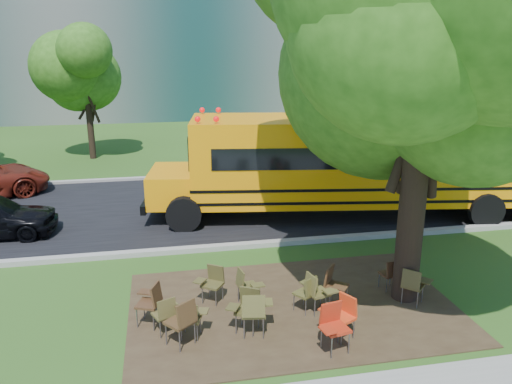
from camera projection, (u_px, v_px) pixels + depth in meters
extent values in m
plane|color=#274716|center=(244.00, 301.00, 11.15)|extent=(160.00, 160.00, 0.00)
cube|color=#382819|center=(293.00, 307.00, 10.86)|extent=(7.00, 4.50, 0.03)
cube|color=black|center=(210.00, 205.00, 17.74)|extent=(80.00, 8.00, 0.04)
cube|color=gray|center=(226.00, 247.00, 13.96)|extent=(80.00, 0.25, 0.14)
cube|color=gray|center=(200.00, 176.00, 21.58)|extent=(80.00, 0.25, 0.14)
cylinder|color=black|center=(90.00, 124.00, 24.80)|extent=(0.32, 0.32, 3.50)
sphere|color=#2A5814|center=(85.00, 73.00, 24.11)|extent=(4.80, 4.80, 4.80)
cylinder|color=black|center=(352.00, 115.00, 25.22)|extent=(0.38, 0.38, 4.20)
sphere|color=#2A5814|center=(356.00, 55.00, 24.40)|extent=(5.60, 5.60, 5.60)
cylinder|color=black|center=(505.00, 120.00, 25.84)|extent=(0.34, 0.34, 3.60)
sphere|color=#2A5814|center=(512.00, 69.00, 25.13)|extent=(5.00, 5.00, 5.00)
cylinder|color=black|center=(413.00, 202.00, 10.61)|extent=(0.56, 0.56, 4.58)
sphere|color=#2A5814|center=(428.00, 36.00, 9.67)|extent=(7.20, 7.20, 7.20)
cube|color=orange|center=(377.00, 158.00, 16.33)|extent=(12.29, 4.51, 2.68)
cube|color=black|center=(387.00, 149.00, 16.26)|extent=(11.65, 4.45, 0.66)
cube|color=orange|center=(173.00, 185.00, 16.30)|extent=(1.77, 2.59, 1.04)
cube|color=black|center=(375.00, 178.00, 16.53)|extent=(12.32, 4.54, 0.09)
cube|color=black|center=(375.00, 190.00, 16.64)|extent=(12.32, 4.54, 0.09)
cylinder|color=black|center=(184.00, 215.00, 15.16)|extent=(1.13, 0.49, 1.09)
cylinder|color=black|center=(191.00, 190.00, 17.78)|extent=(1.13, 0.49, 1.09)
cylinder|color=black|center=(486.00, 210.00, 15.55)|extent=(1.13, 0.49, 1.09)
cylinder|color=black|center=(450.00, 187.00, 18.16)|extent=(1.13, 0.49, 1.09)
cylinder|color=black|center=(491.00, 186.00, 18.23)|extent=(1.13, 0.49, 1.09)
cube|color=brown|center=(164.00, 315.00, 9.76)|extent=(0.51, 0.50, 0.05)
cube|color=brown|center=(167.00, 309.00, 9.57)|extent=(0.38, 0.23, 0.37)
cube|color=brown|center=(171.00, 303.00, 9.95)|extent=(0.29, 0.32, 0.03)
cylinder|color=slate|center=(154.00, 323.00, 9.85)|extent=(0.02, 0.02, 0.42)
cylinder|color=slate|center=(175.00, 325.00, 9.78)|extent=(0.02, 0.02, 0.42)
cube|color=brown|center=(191.00, 319.00, 9.61)|extent=(0.47, 0.46, 0.05)
cube|color=brown|center=(188.00, 314.00, 9.40)|extent=(0.37, 0.19, 0.37)
cube|color=brown|center=(203.00, 311.00, 9.69)|extent=(0.26, 0.30, 0.03)
cylinder|color=slate|center=(185.00, 324.00, 9.83)|extent=(0.02, 0.02, 0.41)
cylinder|color=slate|center=(197.00, 333.00, 9.51)|extent=(0.02, 0.02, 0.41)
cube|color=#483119|center=(180.00, 322.00, 9.34)|extent=(0.65, 0.64, 0.06)
cube|color=#483119|center=(187.00, 314.00, 9.15)|extent=(0.41, 0.36, 0.45)
cube|color=#483119|center=(185.00, 307.00, 9.60)|extent=(0.39, 0.40, 0.03)
cylinder|color=slate|center=(166.00, 334.00, 9.39)|extent=(0.03, 0.03, 0.50)
cylinder|color=slate|center=(195.00, 333.00, 9.43)|extent=(0.03, 0.03, 0.50)
cube|color=#45401E|center=(247.00, 311.00, 9.80)|extent=(0.58, 0.57, 0.05)
cube|color=#45401E|center=(250.00, 296.00, 9.91)|extent=(0.41, 0.28, 0.41)
cube|color=#45401E|center=(233.00, 307.00, 9.70)|extent=(0.34, 0.36, 0.03)
cylinder|color=slate|center=(253.00, 327.00, 9.66)|extent=(0.02, 0.02, 0.46)
cylinder|color=slate|center=(242.00, 316.00, 10.08)|extent=(0.02, 0.02, 0.46)
cube|color=brown|center=(253.00, 312.00, 9.69)|extent=(0.52, 0.50, 0.05)
cube|color=brown|center=(254.00, 306.00, 9.44)|extent=(0.45, 0.17, 0.44)
cube|color=brown|center=(266.00, 302.00, 9.81)|extent=(0.29, 0.34, 0.03)
cylinder|color=slate|center=(244.00, 319.00, 9.94)|extent=(0.03, 0.03, 0.49)
cylinder|color=slate|center=(263.00, 329.00, 9.59)|extent=(0.03, 0.03, 0.49)
cube|color=#B02912|center=(336.00, 329.00, 9.15)|extent=(0.53, 0.51, 0.05)
cube|color=#B02912|center=(331.00, 312.00, 9.25)|extent=(0.44, 0.19, 0.43)
cube|color=#B02912|center=(328.00, 330.00, 8.88)|extent=(0.29, 0.34, 0.03)
cylinder|color=slate|center=(349.00, 343.00, 9.12)|extent=(0.03, 0.03, 0.49)
cylinder|color=slate|center=(321.00, 337.00, 9.31)|extent=(0.03, 0.03, 0.49)
cube|color=red|center=(341.00, 318.00, 9.57)|extent=(0.56, 0.57, 0.05)
cube|color=red|center=(348.00, 304.00, 9.61)|extent=(0.28, 0.41, 0.41)
cube|color=red|center=(327.00, 309.00, 9.63)|extent=(0.36, 0.33, 0.03)
cylinder|color=slate|center=(342.00, 335.00, 9.40)|extent=(0.02, 0.02, 0.46)
cylinder|color=slate|center=(340.00, 322.00, 9.86)|extent=(0.02, 0.02, 0.46)
cube|color=#453D1D|center=(413.00, 286.00, 10.88)|extent=(0.58, 0.58, 0.05)
cube|color=#453D1D|center=(411.00, 279.00, 10.67)|extent=(0.35, 0.35, 0.40)
cube|color=#453D1D|center=(427.00, 281.00, 10.82)|extent=(0.35, 0.35, 0.03)
cylinder|color=slate|center=(407.00, 290.00, 11.16)|extent=(0.02, 0.02, 0.45)
cylinder|color=slate|center=(417.00, 300.00, 10.71)|extent=(0.02, 0.02, 0.45)
cube|color=#462C19|center=(148.00, 304.00, 10.05)|extent=(0.55, 0.57, 0.05)
cube|color=#462C19|center=(156.00, 294.00, 9.95)|extent=(0.25, 0.43, 0.42)
cube|color=#462C19|center=(146.00, 292.00, 10.28)|extent=(0.36, 0.32, 0.03)
cylinder|color=slate|center=(137.00, 318.00, 9.98)|extent=(0.03, 0.03, 0.47)
cylinder|color=slate|center=(160.00, 311.00, 10.25)|extent=(0.03, 0.03, 0.47)
cube|color=#49431F|center=(212.00, 285.00, 10.93)|extent=(0.55, 0.55, 0.05)
cube|color=#49431F|center=(216.00, 273.00, 11.03)|extent=(0.37, 0.29, 0.39)
cube|color=#49431F|center=(200.00, 281.00, 10.87)|extent=(0.33, 0.34, 0.03)
cylinder|color=slate|center=(216.00, 299.00, 10.79)|extent=(0.02, 0.02, 0.44)
cylinder|color=slate|center=(209.00, 289.00, 11.20)|extent=(0.02, 0.02, 0.44)
cube|color=#4C4821|center=(248.00, 286.00, 10.84)|extent=(0.46, 0.47, 0.05)
cube|color=#4C4821|center=(240.00, 279.00, 10.72)|extent=(0.16, 0.41, 0.40)
cube|color=#4C4821|center=(258.00, 285.00, 10.64)|extent=(0.31, 0.26, 0.03)
cylinder|color=slate|center=(253.00, 291.00, 11.11)|extent=(0.02, 0.02, 0.45)
cylinder|color=slate|center=(243.00, 300.00, 10.70)|extent=(0.02, 0.02, 0.45)
cube|color=#4E4B21|center=(305.00, 293.00, 10.57)|extent=(0.55, 0.54, 0.05)
cube|color=#4E4B21|center=(312.00, 287.00, 10.39)|extent=(0.37, 0.29, 0.38)
cube|color=#4E4B21|center=(307.00, 283.00, 10.78)|extent=(0.32, 0.34, 0.03)
cylinder|color=slate|center=(294.00, 302.00, 10.63)|extent=(0.02, 0.02, 0.43)
cylinder|color=slate|center=(315.00, 302.00, 10.63)|extent=(0.02, 0.02, 0.43)
cube|color=#492E1A|center=(337.00, 287.00, 10.78)|extent=(0.60, 0.61, 0.05)
cube|color=#492E1A|center=(329.00, 275.00, 10.80)|extent=(0.34, 0.39, 0.42)
cube|color=#492E1A|center=(340.00, 288.00, 10.46)|extent=(0.37, 0.36, 0.03)
cylinder|color=slate|center=(347.00, 295.00, 10.91)|extent=(0.03, 0.03, 0.47)
cylinder|color=slate|center=(326.00, 298.00, 10.78)|extent=(0.03, 0.03, 0.47)
cube|color=#422817|center=(389.00, 274.00, 11.54)|extent=(0.43, 0.41, 0.04)
cube|color=#422817|center=(394.00, 269.00, 11.33)|extent=(0.37, 0.14, 0.36)
cube|color=#422817|center=(394.00, 266.00, 11.69)|extent=(0.23, 0.28, 0.03)
cylinder|color=slate|center=(379.00, 280.00, 11.68)|extent=(0.02, 0.02, 0.40)
cylinder|color=slate|center=(398.00, 284.00, 11.50)|extent=(0.02, 0.02, 0.40)
cube|color=brown|center=(318.00, 293.00, 10.52)|extent=(0.50, 0.52, 0.05)
cube|color=brown|center=(311.00, 284.00, 10.38)|extent=(0.19, 0.43, 0.42)
cube|color=brown|center=(331.00, 291.00, 10.32)|extent=(0.34, 0.29, 0.03)
cylinder|color=slate|center=(321.00, 297.00, 10.81)|extent=(0.03, 0.03, 0.47)
cylinder|color=slate|center=(315.00, 308.00, 10.36)|extent=(0.03, 0.03, 0.47)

